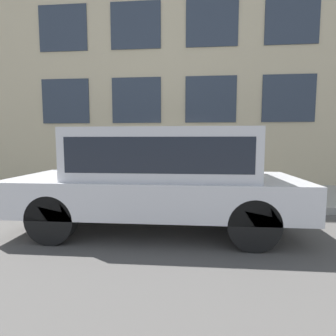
{
  "coord_description": "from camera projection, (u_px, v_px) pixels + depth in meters",
  "views": [
    {
      "loc": [
        -5.83,
        -0.59,
        1.58
      ],
      "look_at": [
        0.51,
        -0.05,
        0.95
      ],
      "focal_mm": 28.0,
      "sensor_mm": 36.0,
      "label": 1
    }
  ],
  "objects": [
    {
      "name": "ground_plane",
      "position": [
        164.0,
        212.0,
        5.98
      ],
      "size": [
        80.0,
        80.0,
        0.0
      ],
      "primitive_type": "plane",
      "color": "#514F4C"
    },
    {
      "name": "sidewalk",
      "position": [
        169.0,
        194.0,
        7.53
      ],
      "size": [
        3.14,
        60.0,
        0.16
      ],
      "color": "#9E9B93",
      "rests_on": "ground_plane"
    },
    {
      "name": "building_facade",
      "position": [
        174.0,
        21.0,
        8.69
      ],
      "size": [
        0.33,
        40.0,
        11.21
      ],
      "color": "#C6B793",
      "rests_on": "ground_plane"
    },
    {
      "name": "fire_hydrant",
      "position": [
        151.0,
        185.0,
        6.37
      ],
      "size": [
        0.37,
        0.48,
        0.74
      ],
      "color": "gray",
      "rests_on": "sidewalk"
    },
    {
      "name": "person",
      "position": [
        185.0,
        170.0,
        6.47
      ],
      "size": [
        0.29,
        0.19,
        1.21
      ],
      "rotation": [
        0.0,
        0.0,
        -1.16
      ],
      "color": "navy",
      "rests_on": "sidewalk"
    },
    {
      "name": "parked_truck_silver_near",
      "position": [
        160.0,
        172.0,
        4.69
      ],
      "size": [
        1.9,
        4.94,
        1.81
      ],
      "color": "black",
      "rests_on": "ground_plane"
    }
  ]
}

